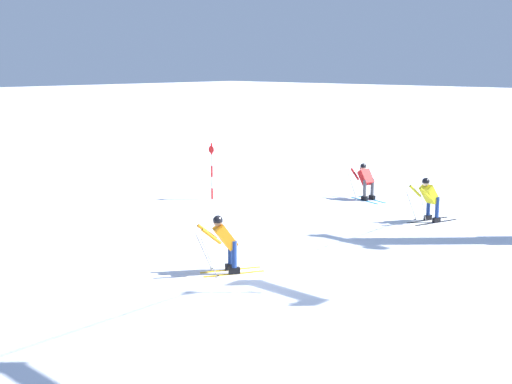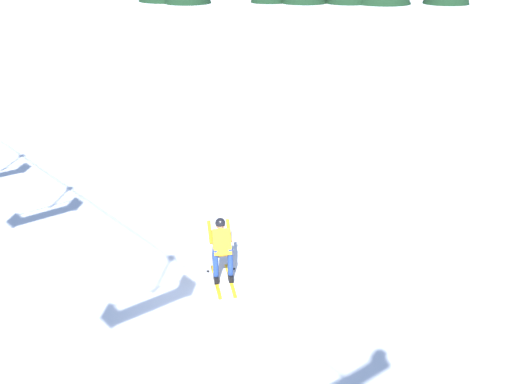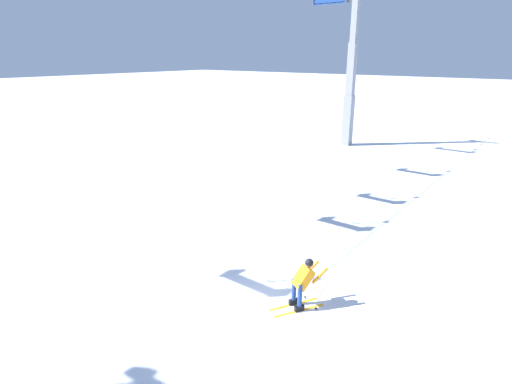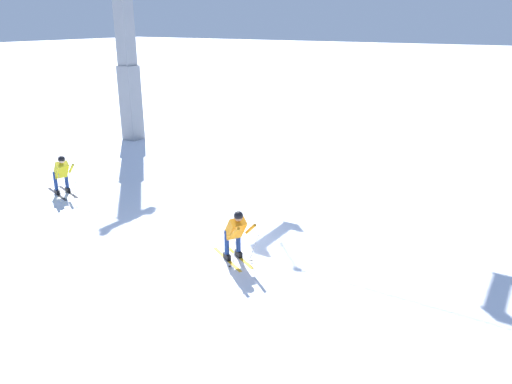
% 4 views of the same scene
% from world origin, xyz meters
% --- Properties ---
extents(ground_plane, '(260.00, 260.00, 0.00)m').
position_xyz_m(ground_plane, '(0.00, 0.00, 0.00)').
color(ground_plane, white).
extents(skier_carving_main, '(1.74, 1.31, 1.64)m').
position_xyz_m(skier_carving_main, '(1.22, -0.85, 0.87)').
color(skier_carving_main, yellow).
rests_on(skier_carving_main, ground_plane).
extents(lift_tower_near, '(0.85, 2.43, 12.17)m').
position_xyz_m(lift_tower_near, '(-11.45, 8.15, 5.01)').
color(lift_tower_near, gray).
rests_on(lift_tower_near, ground_plane).
extents(skier_distant_downhill, '(1.87, 1.11, 1.66)m').
position_xyz_m(skier_distant_downhill, '(-7.16, 0.27, 0.88)').
color(skier_distant_downhill, black).
rests_on(skier_distant_downhill, ground_plane).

